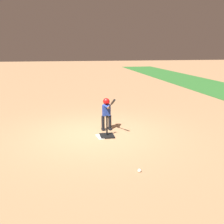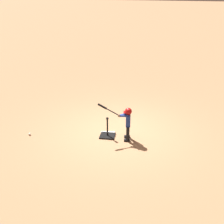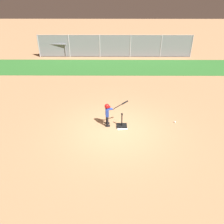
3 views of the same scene
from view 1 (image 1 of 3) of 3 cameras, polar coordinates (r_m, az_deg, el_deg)
name	(u,v)px [view 1 (image 1 of 3)]	position (r m, az deg, el deg)	size (l,w,h in m)	color
ground_plane	(95,134)	(8.10, -3.78, -4.90)	(90.00, 90.00, 0.00)	#99704C
home_plate	(104,136)	(7.90, -1.65, -5.29)	(0.44, 0.44, 0.02)	white
batting_tee	(107,134)	(7.89, -1.10, -4.77)	(0.46, 0.41, 0.64)	black
batter_child	(107,110)	(8.32, -1.16, 0.41)	(1.01, 0.34, 1.18)	black
baseball	(139,171)	(5.78, 5.99, -12.56)	(0.07, 0.07, 0.07)	white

